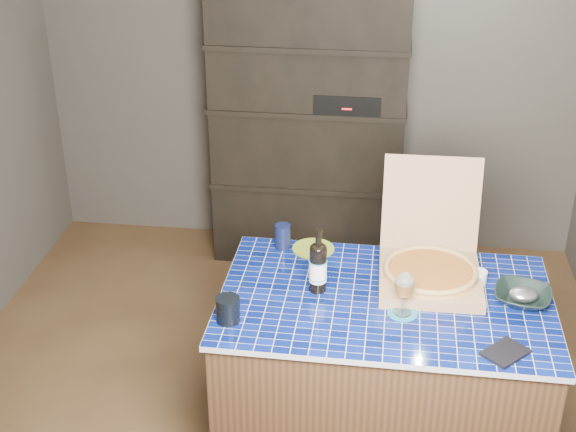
# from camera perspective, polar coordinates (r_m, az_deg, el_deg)

# --- Properties ---
(room) EXTENTS (3.50, 3.50, 3.50)m
(room) POSITION_cam_1_polar(r_m,az_deg,el_deg) (3.56, -1.09, 2.80)
(room) COLOR brown
(room) RESTS_ON ground
(shelving_unit) EXTENTS (1.20, 0.41, 1.80)m
(shelving_unit) POSITION_cam_1_polar(r_m,az_deg,el_deg) (5.09, 1.51, 6.33)
(shelving_unit) COLOR black
(shelving_unit) RESTS_ON floor
(kitchen_island) EXTENTS (1.46, 0.94, 0.80)m
(kitchen_island) POSITION_cam_1_polar(r_m,az_deg,el_deg) (3.78, 6.64, -10.85)
(kitchen_island) COLOR #422A1A
(kitchen_island) RESTS_ON floor
(pizza_box) EXTENTS (0.46, 0.56, 0.49)m
(pizza_box) POSITION_cam_1_polar(r_m,az_deg,el_deg) (3.67, 10.07, -3.60)
(pizza_box) COLOR #A68055
(pizza_box) RESTS_ON kitchen_island
(mead_bottle) EXTENTS (0.08, 0.08, 0.31)m
(mead_bottle) POSITION_cam_1_polar(r_m,az_deg,el_deg) (3.52, 2.14, -3.61)
(mead_bottle) COLOR black
(mead_bottle) RESTS_ON kitchen_island
(teal_trivet) EXTENTS (0.13, 0.13, 0.01)m
(teal_trivet) POSITION_cam_1_polar(r_m,az_deg,el_deg) (3.46, 8.14, -6.86)
(teal_trivet) COLOR #1A6F89
(teal_trivet) RESTS_ON kitchen_island
(wine_glass) EXTENTS (0.09, 0.09, 0.20)m
(wine_glass) POSITION_cam_1_polar(r_m,az_deg,el_deg) (3.38, 8.29, -4.95)
(wine_glass) COLOR white
(wine_glass) RESTS_ON teal_trivet
(tumbler) EXTENTS (0.10, 0.10, 0.11)m
(tumbler) POSITION_cam_1_polar(r_m,az_deg,el_deg) (3.36, -4.29, -6.63)
(tumbler) COLOR black
(tumbler) RESTS_ON kitchen_island
(dvd_case) EXTENTS (0.21, 0.21, 0.01)m
(dvd_case) POSITION_cam_1_polar(r_m,az_deg,el_deg) (3.31, 15.20, -9.35)
(dvd_case) COLOR black
(dvd_case) RESTS_ON kitchen_island
(bowl) EXTENTS (0.29, 0.29, 0.06)m
(bowl) POSITION_cam_1_polar(r_m,az_deg,el_deg) (3.63, 16.35, -5.51)
(bowl) COLOR black
(bowl) RESTS_ON kitchen_island
(foil_contents) EXTENTS (0.12, 0.10, 0.06)m
(foil_contents) POSITION_cam_1_polar(r_m,az_deg,el_deg) (3.62, 16.37, -5.37)
(foil_contents) COLOR silver
(foil_contents) RESTS_ON bowl
(white_jar) EXTENTS (0.07, 0.07, 0.06)m
(white_jar) POSITION_cam_1_polar(r_m,az_deg,el_deg) (3.71, 13.41, -4.26)
(white_jar) COLOR white
(white_jar) RESTS_ON kitchen_island
(navy_cup) EXTENTS (0.08, 0.08, 0.12)m
(navy_cup) POSITION_cam_1_polar(r_m,az_deg,el_deg) (3.88, -0.38, -1.45)
(navy_cup) COLOR black
(navy_cup) RESTS_ON kitchen_island
(green_trivet) EXTENTS (0.20, 0.20, 0.01)m
(green_trivet) POSITION_cam_1_polar(r_m,az_deg,el_deg) (3.89, 1.81, -2.33)
(green_trivet) COLOR #85A423
(green_trivet) RESTS_ON kitchen_island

